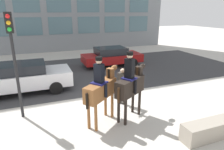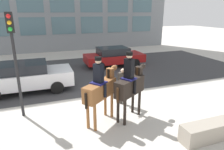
% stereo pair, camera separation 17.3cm
% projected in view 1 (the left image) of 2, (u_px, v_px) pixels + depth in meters
% --- Properties ---
extents(ground_plane, '(80.00, 80.00, 0.00)m').
position_uv_depth(ground_plane, '(100.00, 99.00, 9.53)').
color(ground_plane, beige).
extents(road_surface, '(23.48, 8.50, 0.01)m').
position_uv_depth(road_surface, '(79.00, 72.00, 13.75)').
color(road_surface, '#38383A').
rests_on(road_surface, ground_plane).
extents(mounted_horse_lead, '(1.70, 1.44, 2.55)m').
position_uv_depth(mounted_horse_lead, '(101.00, 88.00, 7.19)').
color(mounted_horse_lead, brown).
rests_on(mounted_horse_lead, ground_plane).
extents(mounted_horse_companion, '(1.67, 1.19, 2.66)m').
position_uv_depth(mounted_horse_companion, '(130.00, 84.00, 7.48)').
color(mounted_horse_companion, black).
rests_on(mounted_horse_companion, ground_plane).
extents(pedestrian_bystander, '(0.65, 0.84, 1.67)m').
position_uv_depth(pedestrian_bystander, '(122.00, 83.00, 8.78)').
color(pedestrian_bystander, '#332D28').
rests_on(pedestrian_bystander, ground_plane).
extents(street_car_near_lane, '(4.62, 1.98, 1.53)m').
position_uv_depth(street_car_near_lane, '(24.00, 77.00, 10.22)').
color(street_car_near_lane, silver).
rests_on(street_car_near_lane, ground_plane).
extents(street_car_far_lane, '(4.46, 2.00, 1.41)m').
position_uv_depth(street_car_far_lane, '(112.00, 56.00, 15.21)').
color(street_car_far_lane, maroon).
rests_on(street_car_far_lane, ground_plane).
extents(traffic_light, '(0.24, 0.29, 4.00)m').
position_uv_depth(traffic_light, '(13.00, 50.00, 7.15)').
color(traffic_light, black).
rests_on(traffic_light, ground_plane).
extents(planter_ledge, '(1.88, 0.56, 0.60)m').
position_uv_depth(planter_ledge, '(208.00, 130.00, 6.53)').
color(planter_ledge, '#9E9384').
rests_on(planter_ledge, ground_plane).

